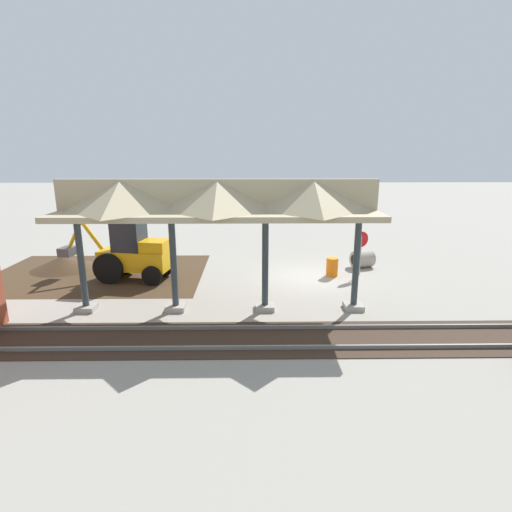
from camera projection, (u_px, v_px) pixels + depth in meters
name	position (u px, v px, depth m)	size (l,w,h in m)	color
ground_plane	(308.00, 277.00, 19.14)	(120.00, 120.00, 0.00)	gray
dirt_work_zone	(99.00, 274.00, 19.64)	(10.25, 7.00, 0.01)	#42301E
platform_canopy	(218.00, 200.00, 14.14)	(11.36, 3.20, 4.90)	#9E998E
rail_tracks	(337.00, 338.00, 12.81)	(60.00, 2.58, 0.15)	slate
stop_sign	(361.00, 244.00, 19.00)	(0.72, 0.30, 2.17)	gray
backhoe	(131.00, 253.00, 18.47)	(5.38, 2.19, 2.82)	orange
dirt_mound	(64.00, 268.00, 20.52)	(6.34, 6.34, 1.33)	#42301E
concrete_pipe	(362.00, 259.00, 20.65)	(1.26, 1.18, 0.87)	#9E9384
traffic_barrel	(332.00, 267.00, 19.19)	(0.56, 0.56, 0.90)	orange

